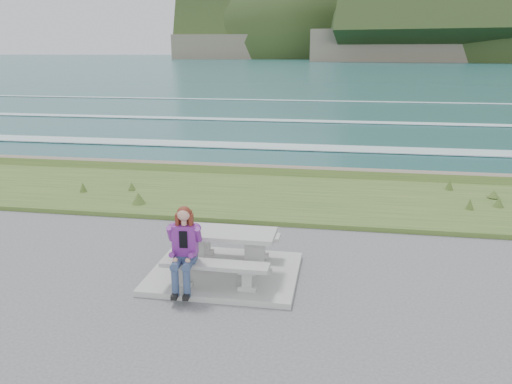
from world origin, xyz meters
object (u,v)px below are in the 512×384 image
bench_landward (215,269)px  bench_seaward (233,238)px  picnic_table (224,240)px  seated_woman (184,261)px

bench_landward → bench_seaward: (0.00, 1.40, 0.00)m
bench_landward → picnic_table: bearing=90.0°
bench_landward → seated_woman: 0.52m
bench_landward → seated_woman: seated_woman is taller
bench_seaward → seated_woman: bearing=-107.4°
picnic_table → bench_landward: bearing=-90.0°
picnic_table → seated_woman: (-0.48, -0.83, -0.07)m
picnic_table → bench_landward: 0.74m
picnic_table → bench_landward: picnic_table is taller
bench_landward → seated_woman: bearing=-164.7°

